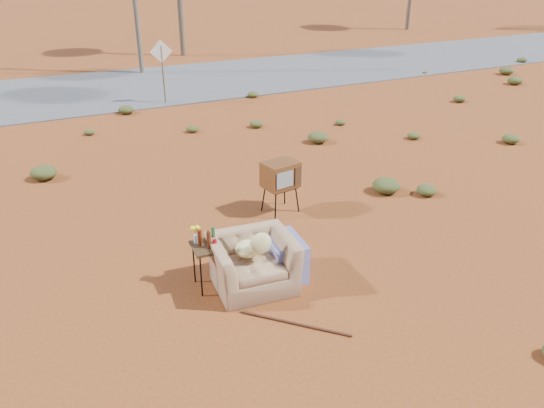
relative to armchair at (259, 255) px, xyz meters
name	(u,v)px	position (x,y,z in m)	size (l,w,h in m)	color
ground	(282,288)	(0.26, -0.31, -0.53)	(140.00, 140.00, 0.00)	brown
highway	(107,89)	(0.26, 14.69, -0.51)	(140.00, 7.00, 0.04)	#565659
armchair	(259,255)	(0.00, 0.00, 0.00)	(1.60, 0.98, 1.13)	#9A7654
tv_unit	(281,175)	(1.50, 2.19, 0.28)	(0.75, 0.64, 1.08)	black
side_table	(206,243)	(-0.76, 0.29, 0.25)	(0.56, 0.56, 1.06)	#392814
rusty_bar	(295,323)	(0.01, -1.20, -0.50)	(0.04, 0.04, 1.67)	#482513
road_sign	(162,60)	(1.76, 11.69, 0.98)	(0.78, 0.06, 2.19)	brown
scrub_patch	(158,189)	(-0.56, 4.10, -0.39)	(17.49, 8.07, 0.33)	#414920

